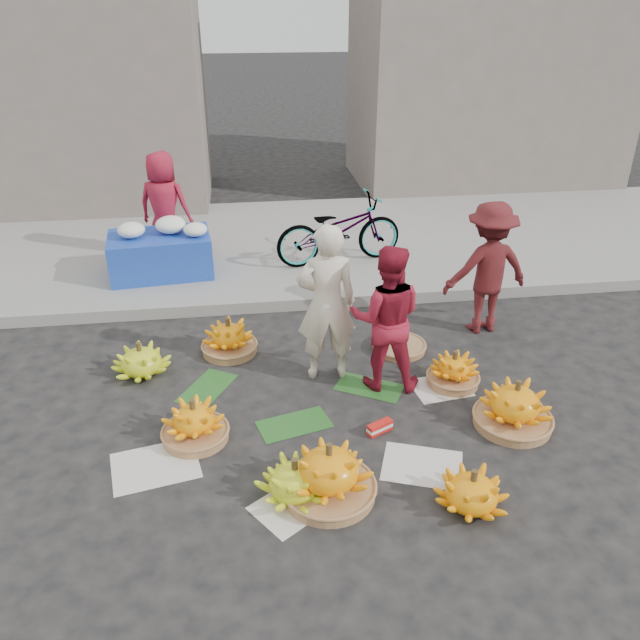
{
  "coord_description": "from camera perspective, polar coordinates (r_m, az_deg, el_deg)",
  "views": [
    {
      "loc": [
        -0.48,
        -4.77,
        3.48
      ],
      "look_at": [
        0.23,
        0.48,
        0.7
      ],
      "focal_mm": 35.0,
      "sensor_mm": 36.0,
      "label": 1
    }
  ],
  "objects": [
    {
      "name": "vendor_red",
      "position": [
        5.97,
        6.06,
        0.16
      ],
      "size": [
        0.82,
        0.7,
        1.47
      ],
      "primitive_type": "imported",
      "rotation": [
        0.0,
        0.0,
        2.92
      ],
      "color": "#AE1A2F",
      "rests_on": "ground"
    },
    {
      "name": "flower_vendor",
      "position": [
        9.03,
        -14.04,
        10.08
      ],
      "size": [
        0.84,
        0.68,
        1.5
      ],
      "primitive_type": "imported",
      "rotation": [
        0.0,
        0.0,
        2.83
      ],
      "color": "#AE1A2F",
      "rests_on": "sidewalk"
    },
    {
      "name": "banana_bunch_1",
      "position": [
        4.96,
        -2.29,
        -14.41
      ],
      "size": [
        0.69,
        0.69,
        0.36
      ],
      "rotation": [
        0.0,
        0.0,
        0.24
      ],
      "color": "#A7CA1C",
      "rests_on": "ground"
    },
    {
      "name": "banana_bunch_2",
      "position": [
        4.93,
        0.81,
        -13.79
      ],
      "size": [
        0.76,
        0.76,
        0.49
      ],
      "rotation": [
        0.0,
        0.0,
        -0.19
      ],
      "color": "#92643D",
      "rests_on": "ground"
    },
    {
      "name": "banana_bunch_6",
      "position": [
        6.64,
        -16.07,
        -3.54
      ],
      "size": [
        0.59,
        0.59,
        0.36
      ],
      "rotation": [
        0.0,
        0.0,
        -0.03
      ],
      "color": "#A7CA1C",
      "rests_on": "ground"
    },
    {
      "name": "ground",
      "position": [
        5.92,
        -1.59,
        -8.3
      ],
      "size": [
        80.0,
        80.0,
        0.0
      ],
      "primitive_type": "plane",
      "color": "black",
      "rests_on": "ground"
    },
    {
      "name": "bicycle",
      "position": [
        8.68,
        1.76,
        8.23
      ],
      "size": [
        0.93,
        1.87,
        0.94
      ],
      "primitive_type": "imported",
      "rotation": [
        0.0,
        0.0,
        1.75
      ],
      "color": "gray",
      "rests_on": "sidewalk"
    },
    {
      "name": "newspaper_scatter",
      "position": [
        5.3,
        -0.61,
        -13.32
      ],
      "size": [
        3.2,
        1.8,
        0.0
      ],
      "primitive_type": null,
      "color": "silver",
      "rests_on": "ground"
    },
    {
      "name": "building_left",
      "position": [
        12.56,
        -25.3,
        18.49
      ],
      "size": [
        6.0,
        3.0,
        4.0
      ],
      "primitive_type": "cube",
      "color": "gray",
      "rests_on": "sidewalk"
    },
    {
      "name": "curb",
      "position": [
        7.77,
        -3.37,
        1.66
      ],
      "size": [
        40.0,
        0.25,
        0.15
      ],
      "primitive_type": "cube",
      "color": "gray",
      "rests_on": "ground"
    },
    {
      "name": "incense_stack",
      "position": [
        5.65,
        5.49,
        -9.73
      ],
      "size": [
        0.25,
        0.18,
        0.1
      ],
      "primitive_type": "cube",
      "rotation": [
        0.0,
        0.0,
        0.46
      ],
      "color": "red",
      "rests_on": "ground"
    },
    {
      "name": "banana_bunch_4",
      "position": [
        5.9,
        17.38,
        -7.52
      ],
      "size": [
        0.8,
        0.8,
        0.47
      ],
      "rotation": [
        0.0,
        0.0,
        0.38
      ],
      "color": "#92643D",
      "rests_on": "ground"
    },
    {
      "name": "banana_bunch_0",
      "position": [
        5.6,
        -11.42,
        -9.21
      ],
      "size": [
        0.63,
        0.63,
        0.41
      ],
      "rotation": [
        0.0,
        0.0,
        -0.36
      ],
      "color": "#92643D",
      "rests_on": "ground"
    },
    {
      "name": "basket_spare",
      "position": [
        6.91,
        7.24,
        -2.45
      ],
      "size": [
        0.59,
        0.59,
        0.07
      ],
      "primitive_type": "cylinder",
      "rotation": [
        0.0,
        0.0,
        -0.03
      ],
      "color": "#92643D",
      "rests_on": "ground"
    },
    {
      "name": "sidewalk",
      "position": [
        9.7,
        -4.4,
        6.98
      ],
      "size": [
        40.0,
        4.0,
        0.12
      ],
      "primitive_type": "cube",
      "color": "gray",
      "rests_on": "ground"
    },
    {
      "name": "man_striped",
      "position": [
        7.22,
        15.07,
        4.59
      ],
      "size": [
        1.04,
        0.66,
        1.52
      ],
      "primitive_type": "imported",
      "rotation": [
        0.0,
        0.0,
        3.24
      ],
      "color": "maroon",
      "rests_on": "ground"
    },
    {
      "name": "building_right",
      "position": [
        13.46,
        15.24,
        22.66
      ],
      "size": [
        5.0,
        3.0,
        5.0
      ],
      "primitive_type": "cube",
      "color": "gray",
      "rests_on": "sidewalk"
    },
    {
      "name": "grey_bucket",
      "position": [
        8.71,
        -16.91,
        5.02
      ],
      "size": [
        0.31,
        0.31,
        0.35
      ],
      "primitive_type": "cylinder",
      "color": "gray",
      "rests_on": "sidewalk"
    },
    {
      "name": "banana_bunch_3",
      "position": [
        5.01,
        13.72,
        -14.96
      ],
      "size": [
        0.65,
        0.65,
        0.35
      ],
      "rotation": [
        0.0,
        0.0,
        -0.18
      ],
      "color": "#FFA10C",
      "rests_on": "ground"
    },
    {
      "name": "banana_leaves",
      "position": [
        6.08,
        -2.74,
        -7.24
      ],
      "size": [
        2.0,
        1.0,
        0.0
      ],
      "primitive_type": null,
      "color": "#1B521B",
      "rests_on": "ground"
    },
    {
      "name": "flower_table",
      "position": [
        8.6,
        -14.32,
        6.08
      ],
      "size": [
        1.39,
        0.96,
        0.76
      ],
      "rotation": [
        0.0,
        0.0,
        0.11
      ],
      "color": "#1A3BA9",
      "rests_on": "sidewalk"
    },
    {
      "name": "banana_bunch_5",
      "position": [
        6.36,
        12.12,
        -4.56
      ],
      "size": [
        0.51,
        0.51,
        0.38
      ],
      "rotation": [
        0.0,
        0.0,
        -0.05
      ],
      "color": "#92643D",
      "rests_on": "ground"
    },
    {
      "name": "vendor_cream",
      "position": [
        6.05,
        0.6,
        1.5
      ],
      "size": [
        0.6,
        0.39,
        1.62
      ],
      "primitive_type": "imported",
      "rotation": [
        0.0,
        0.0,
        3.14
      ],
      "color": "#F2E4CB",
      "rests_on": "ground"
    },
    {
      "name": "banana_bunch_7",
      "position": [
        6.81,
        -8.33,
        -1.66
      ],
      "size": [
        0.65,
        0.65,
        0.42
      ],
      "rotation": [
        0.0,
        0.0,
        0.35
      ],
      "color": "#92643D",
      "rests_on": "ground"
    }
  ]
}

